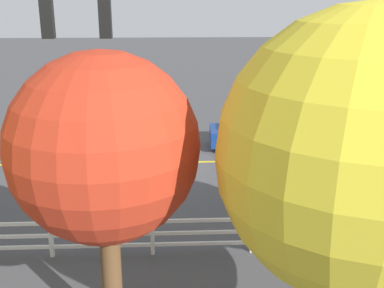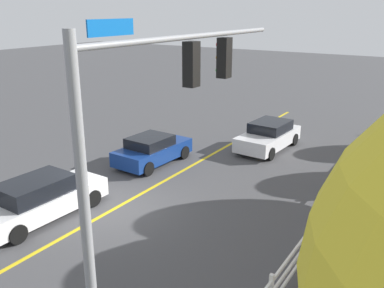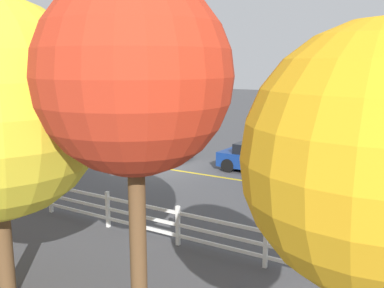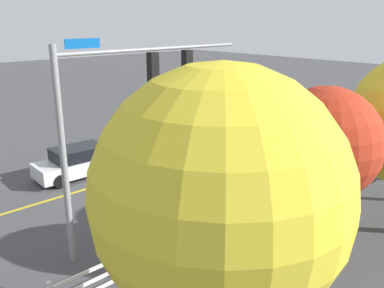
# 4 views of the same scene
# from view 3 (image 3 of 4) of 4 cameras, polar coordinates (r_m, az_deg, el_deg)

# --- Properties ---
(ground_plane) EXTENTS (120.00, 120.00, 0.00)m
(ground_plane) POSITION_cam_3_polar(r_m,az_deg,el_deg) (20.76, -4.37, -3.24)
(ground_plane) COLOR #444447
(lane_center_stripe) EXTENTS (28.00, 0.16, 0.01)m
(lane_center_stripe) POSITION_cam_3_polar(r_m,az_deg,el_deg) (18.80, 5.67, -4.75)
(lane_center_stripe) COLOR gold
(lane_center_stripe) RESTS_ON ground_plane
(signal_assembly) EXTENTS (7.32, 0.38, 6.88)m
(signal_assembly) POSITION_cam_3_polar(r_m,az_deg,el_deg) (19.16, -22.36, 9.47)
(signal_assembly) COLOR gray
(signal_assembly) RESTS_ON ground_plane
(car_0) EXTENTS (4.03, 2.02, 1.36)m
(car_0) POSITION_cam_3_polar(r_m,az_deg,el_deg) (19.98, 9.32, -1.93)
(car_0) COLOR navy
(car_0) RESTS_ON ground_plane
(car_1) EXTENTS (4.70, 1.93, 1.50)m
(car_1) POSITION_cam_3_polar(r_m,az_deg,el_deg) (22.99, -5.80, -0.02)
(car_1) COLOR silver
(car_1) RESTS_ON ground_plane
(car_2) EXTENTS (4.36, 2.12, 1.45)m
(car_2) POSITION_cam_3_polar(r_m,az_deg,el_deg) (15.16, 21.73, -6.55)
(car_2) COLOR silver
(car_2) RESTS_ON ground_plane
(white_rail_fence) EXTENTS (26.10, 0.10, 1.15)m
(white_rail_fence) POSITION_cam_3_polar(r_m,az_deg,el_deg) (13.53, -11.32, -8.54)
(white_rail_fence) COLOR white
(white_rail_fence) RESTS_ON ground_plane
(tree_3) EXTENTS (2.96, 2.96, 5.53)m
(tree_3) POSITION_cam_3_polar(r_m,az_deg,el_deg) (4.90, 23.95, -2.64)
(tree_3) COLOR brown
(tree_3) RESTS_ON ground_plane
(tree_4) EXTENTS (3.35, 3.35, 6.51)m
(tree_4) POSITION_cam_3_polar(r_m,az_deg,el_deg) (7.15, -7.87, 8.83)
(tree_4) COLOR brown
(tree_4) RESTS_ON ground_plane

